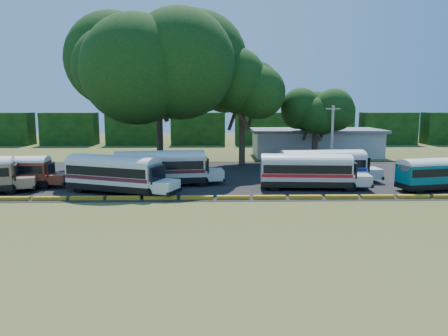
{
  "coord_description": "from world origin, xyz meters",
  "views": [
    {
      "loc": [
        2.91,
        -34.18,
        7.93
      ],
      "look_at": [
        3.86,
        6.0,
        1.85
      ],
      "focal_mm": 35.0,
      "sensor_mm": 36.0,
      "label": 1
    }
  ],
  "objects_px": {
    "bus_red": "(10,170)",
    "bus_white_red": "(308,169)",
    "bus_cream_west": "(115,172)",
    "tree_west": "(158,64)",
    "bus_teal": "(440,172)"
  },
  "relations": [
    {
      "from": "bus_white_red",
      "to": "bus_teal",
      "type": "relative_size",
      "value": 1.09
    },
    {
      "from": "bus_teal",
      "to": "tree_west",
      "type": "height_order",
      "value": "tree_west"
    },
    {
      "from": "bus_red",
      "to": "tree_west",
      "type": "xyz_separation_m",
      "value": [
        12.31,
        13.31,
        10.7
      ]
    },
    {
      "from": "bus_cream_west",
      "to": "tree_west",
      "type": "bearing_deg",
      "value": 104.96
    },
    {
      "from": "bus_cream_west",
      "to": "tree_west",
      "type": "relative_size",
      "value": 0.57
    },
    {
      "from": "bus_red",
      "to": "tree_west",
      "type": "distance_m",
      "value": 21.05
    },
    {
      "from": "bus_red",
      "to": "tree_west",
      "type": "relative_size",
      "value": 0.5
    },
    {
      "from": "bus_white_red",
      "to": "bus_teal",
      "type": "distance_m",
      "value": 11.86
    },
    {
      "from": "bus_teal",
      "to": "tree_west",
      "type": "relative_size",
      "value": 0.51
    },
    {
      "from": "bus_red",
      "to": "bus_white_red",
      "type": "xyz_separation_m",
      "value": [
        27.53,
        -1.26,
        0.13
      ]
    },
    {
      "from": "bus_cream_west",
      "to": "bus_white_red",
      "type": "relative_size",
      "value": 1.03
    },
    {
      "from": "bus_red",
      "to": "bus_cream_west",
      "type": "bearing_deg",
      "value": -16.85
    },
    {
      "from": "bus_cream_west",
      "to": "bus_teal",
      "type": "relative_size",
      "value": 1.12
    },
    {
      "from": "tree_west",
      "to": "bus_red",
      "type": "bearing_deg",
      "value": -132.77
    },
    {
      "from": "tree_west",
      "to": "bus_white_red",
      "type": "bearing_deg",
      "value": -43.75
    }
  ]
}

